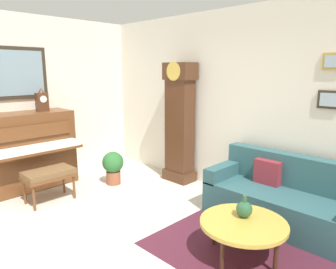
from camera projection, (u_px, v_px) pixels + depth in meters
ground_plane at (97, 246)px, 3.52m from camera, size 6.40×6.00×0.10m
wall_left at (3, 101)px, 5.01m from camera, size 0.13×4.90×2.80m
wall_back at (225, 102)px, 4.89m from camera, size 5.30×0.13×2.80m
area_rug at (253, 254)px, 3.28m from camera, size 2.10×1.50×0.01m
piano at (27, 151)px, 5.03m from camera, size 0.87×1.44×1.24m
piano_bench at (49, 175)px, 4.53m from camera, size 0.42×0.70×0.48m
grandfather_clock at (180, 126)px, 5.31m from camera, size 0.52×0.34×2.03m
couch at (285, 199)px, 3.90m from camera, size 1.90×0.80×0.84m
coffee_table at (243, 224)px, 3.15m from camera, size 0.88×0.88×0.40m
mantel_clock at (42, 101)px, 5.08m from camera, size 0.13×0.18×0.38m
green_jug at (244, 209)px, 3.23m from camera, size 0.17×0.17×0.24m
potted_plant at (113, 165)px, 5.25m from camera, size 0.36×0.36×0.56m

